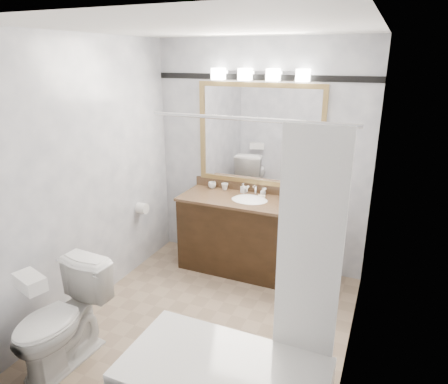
{
  "coord_description": "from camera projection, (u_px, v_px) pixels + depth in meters",
  "views": [
    {
      "loc": [
        1.34,
        -2.78,
        2.3
      ],
      "look_at": [
        -0.01,
        0.35,
        1.14
      ],
      "focal_mm": 32.0,
      "sensor_mm": 36.0,
      "label": 1
    }
  ],
  "objects": [
    {
      "name": "coffee_maker",
      "position": [
        305.0,
        194.0,
        3.93
      ],
      "size": [
        0.18,
        0.21,
        0.33
      ],
      "rotation": [
        0.0,
        0.0,
        0.34
      ],
      "color": "black",
      "rests_on": "vanity"
    },
    {
      "name": "vanity_light_bar",
      "position": [
        259.0,
        74.0,
        4.04
      ],
      "size": [
        1.02,
        0.14,
        0.12
      ],
      "color": "silver",
      "rests_on": "room"
    },
    {
      "name": "soap_bottle_b",
      "position": [
        263.0,
        192.0,
        4.4
      ],
      "size": [
        0.07,
        0.07,
        0.08
      ],
      "primitive_type": "imported",
      "rotation": [
        0.0,
        0.0,
        0.08
      ],
      "color": "white",
      "rests_on": "vanity"
    },
    {
      "name": "room",
      "position": [
        208.0,
        192.0,
        3.26
      ],
      "size": [
        2.42,
        2.62,
        2.52
      ],
      "color": "#9C8469",
      "rests_on": "ground"
    },
    {
      "name": "cup_left",
      "position": [
        212.0,
        185.0,
        4.64
      ],
      "size": [
        0.12,
        0.12,
        0.07
      ],
      "primitive_type": "imported",
      "rotation": [
        0.0,
        0.0,
        0.34
      ],
      "color": "white",
      "rests_on": "vanity"
    },
    {
      "name": "soap_bar",
      "position": [
        262.0,
        196.0,
        4.33
      ],
      "size": [
        0.08,
        0.06,
        0.02
      ],
      "primitive_type": "cube",
      "rotation": [
        0.0,
        0.0,
        0.21
      ],
      "color": "beige",
      "rests_on": "vanity"
    },
    {
      "name": "accent_stripe",
      "position": [
        261.0,
        77.0,
        4.11
      ],
      "size": [
        2.4,
        0.01,
        0.06
      ],
      "primitive_type": "cube",
      "color": "black",
      "rests_on": "room"
    },
    {
      "name": "mirror",
      "position": [
        259.0,
        135.0,
        4.29
      ],
      "size": [
        1.4,
        0.04,
        1.1
      ],
      "color": "#A7864B",
      "rests_on": "room"
    },
    {
      "name": "cup_right",
      "position": [
        225.0,
        187.0,
        4.58
      ],
      "size": [
        0.1,
        0.1,
        0.07
      ],
      "primitive_type": "imported",
      "rotation": [
        0.0,
        0.0,
        0.35
      ],
      "color": "white",
      "rests_on": "vanity"
    },
    {
      "name": "tissue_box",
      "position": [
        30.0,
        282.0,
        2.72
      ],
      "size": [
        0.27,
        0.2,
        0.1
      ],
      "primitive_type": "cube",
      "rotation": [
        0.0,
        0.0,
        -0.29
      ],
      "color": "white",
      "rests_on": "toilet"
    },
    {
      "name": "toilet",
      "position": [
        61.0,
        320.0,
        3.04
      ],
      "size": [
        0.49,
        0.8,
        0.79
      ],
      "primitive_type": "imported",
      "rotation": [
        0.0,
        0.0,
        -0.06
      ],
      "color": "white",
      "rests_on": "ground"
    },
    {
      "name": "soap_bottle_a",
      "position": [
        243.0,
        188.0,
        4.47
      ],
      "size": [
        0.06,
        0.06,
        0.11
      ],
      "primitive_type": "imported",
      "rotation": [
        0.0,
        0.0,
        -0.35
      ],
      "color": "white",
      "rests_on": "vanity"
    },
    {
      "name": "tp_roll",
      "position": [
        142.0,
        208.0,
        4.44
      ],
      "size": [
        0.11,
        0.12,
        0.12
      ],
      "primitive_type": "cylinder",
      "rotation": [
        0.0,
        1.57,
        0.0
      ],
      "color": "white",
      "rests_on": "room"
    },
    {
      "name": "vanity",
      "position": [
        249.0,
        234.0,
        4.4
      ],
      "size": [
        1.53,
        0.58,
        0.97
      ],
      "color": "black",
      "rests_on": "ground"
    }
  ]
}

